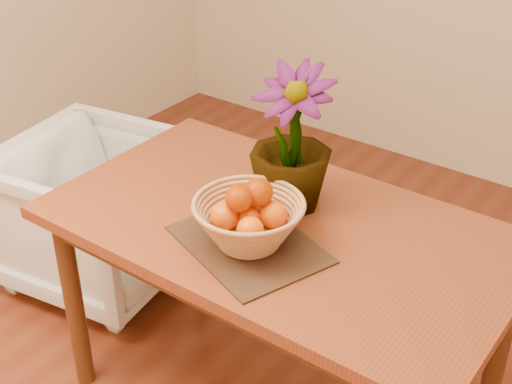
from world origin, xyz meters
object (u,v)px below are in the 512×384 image
Objects in this scene: table at (280,247)px; wicker_basket at (249,224)px; potted_plant at (291,139)px; armchair at (97,207)px.

wicker_basket is (-0.01, -0.15, 0.16)m from table.
table is 0.33m from potted_plant.
wicker_basket reaches higher than table.
potted_plant is at bearing 97.05° from wicker_basket.
wicker_basket reaches higher than armchair.
potted_plant reaches higher than wicker_basket.
armchair is (-1.01, 0.30, -0.47)m from wicker_basket.
wicker_basket is at bearing -92.61° from table.
potted_plant is 1.16m from armchair.
table is 3.13× the size of potted_plant.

